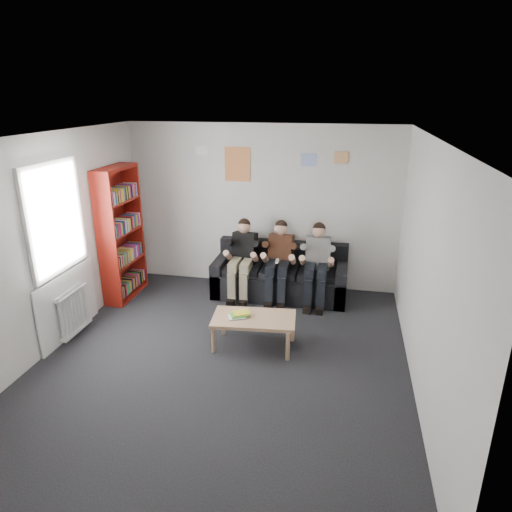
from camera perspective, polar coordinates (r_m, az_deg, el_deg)
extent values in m
plane|color=black|center=(5.86, -4.04, -12.73)|extent=(5.00, 5.00, 0.00)
plane|color=white|center=(4.97, -4.80, 14.59)|extent=(5.00, 5.00, 0.00)
plane|color=silver|center=(7.59, 0.72, 6.10)|extent=(4.50, 0.00, 4.50)
plane|color=silver|center=(3.19, -17.02, -15.41)|extent=(4.50, 0.00, 4.50)
plane|color=silver|center=(6.24, -24.71, 1.20)|extent=(0.00, 5.00, 5.00)
plane|color=silver|center=(5.15, 20.50, -1.90)|extent=(0.00, 5.00, 5.00)
cube|color=black|center=(7.48, 3.00, -3.42)|extent=(2.13, 0.87, 0.41)
cube|color=black|center=(7.64, 3.44, 0.40)|extent=(2.13, 0.19, 0.42)
cube|color=black|center=(7.63, -4.28, -2.24)|extent=(0.17, 0.87, 0.58)
cube|color=black|center=(7.38, 10.56, -3.34)|extent=(0.17, 0.87, 0.58)
cube|color=black|center=(7.31, 2.94, -1.84)|extent=(1.78, 0.60, 0.10)
cube|color=maroon|center=(7.48, -16.53, 2.68)|extent=(0.32, 0.95, 2.10)
cube|color=tan|center=(5.91, -0.27, -7.85)|extent=(1.06, 0.58, 0.04)
cylinder|color=tan|center=(5.92, -5.34, -10.25)|extent=(0.05, 0.05, 0.38)
cylinder|color=tan|center=(5.74, 4.00, -11.22)|extent=(0.05, 0.05, 0.38)
cylinder|color=tan|center=(6.32, -4.10, -8.15)|extent=(0.05, 0.05, 0.38)
cylinder|color=tan|center=(6.15, 4.60, -8.97)|extent=(0.05, 0.05, 0.38)
cube|color=white|center=(5.89, -2.41, -7.63)|extent=(0.21, 0.16, 0.02)
cube|color=#5BBA42|center=(5.91, -2.12, -7.36)|extent=(0.21, 0.16, 0.02)
cube|color=yellow|center=(5.93, -1.84, -7.10)|extent=(0.21, 0.16, 0.02)
cube|color=black|center=(7.42, -1.41, 1.02)|extent=(0.38, 0.28, 0.54)
sphere|color=tan|center=(7.28, -1.51, 3.68)|extent=(0.21, 0.21, 0.21)
sphere|color=black|center=(7.28, -1.48, 3.96)|extent=(0.20, 0.20, 0.20)
cube|color=#80765B|center=(7.22, -1.90, -1.11)|extent=(0.34, 0.44, 0.14)
cube|color=#80765B|center=(7.16, -2.26, -4.08)|extent=(0.32, 0.13, 0.50)
cube|color=black|center=(7.19, -2.34, -5.75)|extent=(0.32, 0.25, 0.09)
cube|color=#542A1C|center=(7.32, 3.13, 0.74)|extent=(0.38, 0.28, 0.54)
sphere|color=tan|center=(7.17, 3.14, 3.45)|extent=(0.21, 0.21, 0.21)
sphere|color=black|center=(7.17, 3.16, 3.74)|extent=(0.20, 0.20, 0.20)
cube|color=black|center=(7.12, 2.76, -1.45)|extent=(0.34, 0.44, 0.14)
cube|color=black|center=(7.05, 2.45, -4.47)|extent=(0.32, 0.13, 0.50)
cube|color=black|center=(7.08, 2.36, -6.17)|extent=(0.32, 0.25, 0.10)
cube|color=white|center=(6.98, 2.66, -0.63)|extent=(0.04, 0.13, 0.04)
cube|color=silver|center=(7.26, 7.77, 0.41)|extent=(0.38, 0.28, 0.54)
sphere|color=tan|center=(7.11, 7.89, 3.12)|extent=(0.21, 0.21, 0.21)
sphere|color=black|center=(7.12, 7.91, 3.41)|extent=(0.20, 0.20, 0.20)
cube|color=black|center=(7.06, 7.54, -1.79)|extent=(0.34, 0.44, 0.14)
cube|color=black|center=(6.99, 7.29, -4.83)|extent=(0.32, 0.13, 0.50)
cube|color=black|center=(7.03, 7.18, -6.54)|extent=(0.32, 0.25, 0.09)
cylinder|color=silver|center=(6.48, -23.14, -7.48)|extent=(0.06, 0.06, 0.60)
cylinder|color=silver|center=(6.54, -22.75, -7.18)|extent=(0.06, 0.06, 0.60)
cylinder|color=silver|center=(6.60, -22.37, -6.88)|extent=(0.06, 0.06, 0.60)
cylinder|color=silver|center=(6.66, -22.00, -6.59)|extent=(0.06, 0.06, 0.60)
cylinder|color=silver|center=(6.72, -21.64, -6.31)|extent=(0.06, 0.06, 0.60)
cylinder|color=silver|center=(6.78, -21.28, -6.03)|extent=(0.06, 0.06, 0.60)
cylinder|color=silver|center=(6.84, -20.93, -5.75)|extent=(0.06, 0.06, 0.60)
cylinder|color=silver|center=(6.90, -20.59, -5.48)|extent=(0.06, 0.06, 0.60)
cube|color=silver|center=(6.81, -21.52, -8.57)|extent=(0.10, 0.64, 0.04)
cube|color=silver|center=(6.57, -22.13, -4.25)|extent=(0.10, 0.64, 0.04)
cube|color=white|center=(6.30, -23.92, 4.35)|extent=(0.02, 1.00, 1.30)
cube|color=white|center=(6.17, -24.72, 10.43)|extent=(0.05, 1.12, 0.06)
cube|color=white|center=(6.49, -23.02, -1.44)|extent=(0.05, 1.12, 0.06)
cube|color=white|center=(6.68, -22.43, -5.60)|extent=(0.03, 1.30, 0.90)
cube|color=gold|center=(7.53, -2.33, 11.40)|extent=(0.42, 0.01, 0.55)
cube|color=#3F70D8|center=(7.33, 6.62, 11.85)|extent=(0.25, 0.01, 0.20)
cube|color=#D34278|center=(7.30, 10.63, 12.01)|extent=(0.22, 0.01, 0.18)
cube|color=white|center=(7.67, -6.82, 12.94)|extent=(0.20, 0.01, 0.14)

